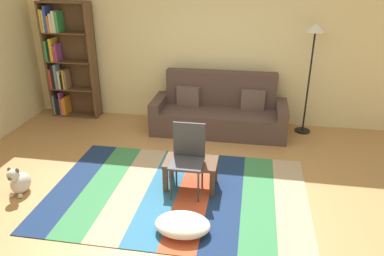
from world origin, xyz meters
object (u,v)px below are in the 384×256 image
folding_chair (188,153)px  dog (19,182)px  coffee_table (191,166)px  standing_lamp (314,43)px  pouf (183,225)px  couch (219,112)px  tv_remote (184,159)px  bookshelf (65,62)px

folding_chair → dog: bearing=-133.4°
coffee_table → standing_lamp: (1.62, 2.06, 1.23)m
pouf → folding_chair: size_ratio=0.67×
couch → dog: 3.28m
couch → folding_chair: size_ratio=2.51×
couch → folding_chair: couch is taller
couch → folding_chair: bearing=-95.8°
tv_remote → coffee_table: bearing=-2.5°
tv_remote → folding_chair: 0.18m
couch → bookshelf: (-2.88, 0.28, 0.70)m
bookshelf → folding_chair: (2.68, -2.22, -0.50)m
tv_remote → folding_chair: folding_chair is taller
dog → tv_remote: size_ratio=2.65×
couch → dog: (-2.28, -2.35, -0.18)m
coffee_table → standing_lamp: bearing=51.8°
couch → standing_lamp: 1.89m
coffee_table → folding_chair: 0.24m
tv_remote → pouf: bearing=-79.4°
dog → folding_chair: 2.16m
coffee_table → folding_chair: (-0.02, -0.08, 0.23)m
coffee_table → pouf: bearing=-85.9°
dog → standing_lamp: bearing=34.4°
pouf → standing_lamp: standing_lamp is taller
folding_chair → pouf: bearing=-48.7°
couch → standing_lamp: standing_lamp is taller
folding_chair → tv_remote: bearing=162.1°
couch → bookshelf: bearing=174.3°
pouf → dog: 2.21m
couch → coffee_table: couch is taller
pouf → bookshelf: bearing=132.3°
pouf → standing_lamp: bearing=62.3°
standing_lamp → folding_chair: standing_lamp is taller
coffee_table → tv_remote: tv_remote is taller
bookshelf → standing_lamp: 4.35m
couch → tv_remote: 1.87m
pouf → couch: bearing=87.7°
coffee_table → tv_remote: 0.12m
couch → coffee_table: (-0.17, -1.86, -0.03)m
bookshelf → couch: bearing=-5.7°
coffee_table → bookshelf: bearing=141.6°
couch → pouf: couch is taller
folding_chair → couch: bearing=119.6°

